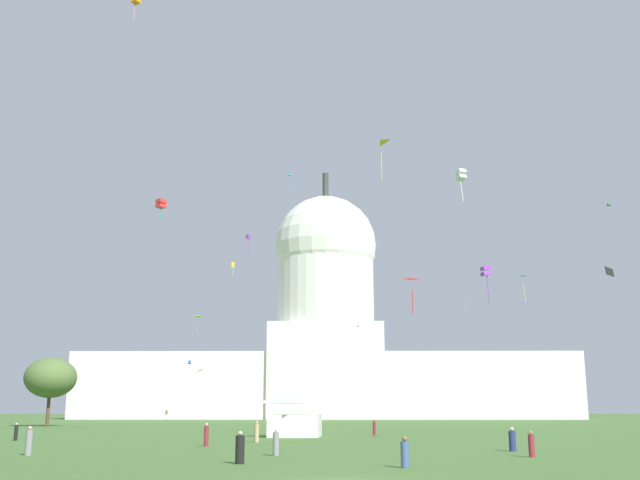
{
  "coord_description": "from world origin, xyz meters",
  "views": [
    {
      "loc": [
        -0.5,
        -30.96,
        2.81
      ],
      "look_at": [
        -2.26,
        103.86,
        32.92
      ],
      "focal_mm": 42.5,
      "sensor_mm": 36.0,
      "label": 1
    }
  ],
  "objects_px": {
    "person_maroon_front_left": "(206,435)",
    "kite_violet_low": "(486,271)",
    "kite_white_mid": "(461,175)",
    "kite_turquoise_mid": "(526,280)",
    "kite_red_mid": "(161,204)",
    "person_maroon_near_tree_east": "(531,445)",
    "person_maroon_back_left": "(374,428)",
    "kite_blue_low": "(190,362)",
    "event_tent": "(295,408)",
    "kite_red_low": "(410,284)",
    "kite_green_mid": "(612,208)",
    "kite_gold_mid": "(380,146)",
    "kite_violet_mid": "(248,237)",
    "person_black_mid_center": "(16,432)",
    "person_black_mid_right": "(240,449)",
    "person_denim_back_center": "(405,453)",
    "capitol_building": "(326,341)",
    "tree_west_near": "(51,378)",
    "person_tan_edge_west": "(257,432)",
    "kite_yellow_high": "(233,266)",
    "kite_cyan_high": "(289,179)",
    "person_navy_near_tree_west": "(512,440)",
    "kite_pink_mid": "(464,298)",
    "kite_lime_mid": "(199,320)",
    "kite_magenta_mid": "(356,329)",
    "kite_black_low": "(610,272)",
    "person_grey_deep_crowd": "(276,443)"
  },
  "relations": [
    {
      "from": "person_maroon_front_left",
      "to": "kite_violet_low",
      "type": "xyz_separation_m",
      "value": [
        23.51,
        7.43,
        14.03
      ]
    },
    {
      "from": "kite_white_mid",
      "to": "kite_turquoise_mid",
      "type": "bearing_deg",
      "value": -133.19
    },
    {
      "from": "kite_red_mid",
      "to": "person_maroon_front_left",
      "type": "bearing_deg",
      "value": -31.1
    },
    {
      "from": "person_maroon_near_tree_east",
      "to": "person_maroon_back_left",
      "type": "relative_size",
      "value": 0.92
    },
    {
      "from": "kite_blue_low",
      "to": "event_tent",
      "type": "bearing_deg",
      "value": 91.2
    },
    {
      "from": "kite_red_low",
      "to": "kite_green_mid",
      "type": "bearing_deg",
      "value": -142.93
    },
    {
      "from": "kite_gold_mid",
      "to": "kite_violet_mid",
      "type": "xyz_separation_m",
      "value": [
        -20.82,
        65.06,
        5.06
      ]
    },
    {
      "from": "kite_violet_low",
      "to": "kite_blue_low",
      "type": "bearing_deg",
      "value": -172.91
    },
    {
      "from": "person_black_mid_center",
      "to": "person_black_mid_right",
      "type": "bearing_deg",
      "value": -100.55
    },
    {
      "from": "person_maroon_near_tree_east",
      "to": "person_denim_back_center",
      "type": "distance_m",
      "value": 11.89
    },
    {
      "from": "capitol_building",
      "to": "tree_west_near",
      "type": "bearing_deg",
      "value": -115.72
    },
    {
      "from": "person_tan_edge_west",
      "to": "kite_red_mid",
      "type": "height_order",
      "value": "kite_red_mid"
    },
    {
      "from": "person_maroon_front_left",
      "to": "kite_yellow_high",
      "type": "relative_size",
      "value": 0.53
    },
    {
      "from": "person_maroon_near_tree_east",
      "to": "kite_cyan_high",
      "type": "bearing_deg",
      "value": 79.64
    },
    {
      "from": "person_navy_near_tree_west",
      "to": "kite_red_low",
      "type": "bearing_deg",
      "value": 130.77
    },
    {
      "from": "person_tan_edge_west",
      "to": "kite_turquoise_mid",
      "type": "xyz_separation_m",
      "value": [
        41.26,
        65.91,
        24.32
      ]
    },
    {
      "from": "kite_pink_mid",
      "to": "kite_red_mid",
      "type": "bearing_deg",
      "value": -41.28
    },
    {
      "from": "person_black_mid_center",
      "to": "kite_blue_low",
      "type": "distance_m",
      "value": 117.88
    },
    {
      "from": "tree_west_near",
      "to": "kite_lime_mid",
      "type": "bearing_deg",
      "value": 60.9
    },
    {
      "from": "capitol_building",
      "to": "kite_magenta_mid",
      "type": "height_order",
      "value": "capitol_building"
    },
    {
      "from": "person_maroon_back_left",
      "to": "kite_violet_mid",
      "type": "height_order",
      "value": "kite_violet_mid"
    },
    {
      "from": "person_maroon_back_left",
      "to": "kite_red_mid",
      "type": "distance_m",
      "value": 38.3
    },
    {
      "from": "kite_red_mid",
      "to": "kite_yellow_high",
      "type": "height_order",
      "value": "kite_yellow_high"
    },
    {
      "from": "kite_turquoise_mid",
      "to": "kite_violet_mid",
      "type": "relative_size",
      "value": 1.09
    },
    {
      "from": "kite_black_low",
      "to": "kite_red_low",
      "type": "bearing_deg",
      "value": 32.45
    },
    {
      "from": "kite_red_low",
      "to": "person_grey_deep_crowd",
      "type": "bearing_deg",
      "value": 47.64
    },
    {
      "from": "person_maroon_near_tree_east",
      "to": "kite_turquoise_mid",
      "type": "xyz_separation_m",
      "value": [
        22.93,
        86.27,
        24.45
      ]
    },
    {
      "from": "event_tent",
      "to": "kite_turquoise_mid",
      "type": "xyz_separation_m",
      "value": [
        38.51,
        53.3,
        22.28
      ]
    },
    {
      "from": "kite_lime_mid",
      "to": "kite_black_low",
      "type": "relative_size",
      "value": 3.46
    },
    {
      "from": "kite_white_mid",
      "to": "kite_black_low",
      "type": "xyz_separation_m",
      "value": [
        14.06,
        4.74,
        -7.76
      ]
    },
    {
      "from": "person_denim_back_center",
      "to": "kite_magenta_mid",
      "type": "height_order",
      "value": "kite_magenta_mid"
    },
    {
      "from": "kite_lime_mid",
      "to": "kite_yellow_high",
      "type": "bearing_deg",
      "value": -98.45
    },
    {
      "from": "kite_yellow_high",
      "to": "kite_gold_mid",
      "type": "relative_size",
      "value": 0.77
    },
    {
      "from": "person_maroon_front_left",
      "to": "kite_red_mid",
      "type": "height_order",
      "value": "kite_red_mid"
    },
    {
      "from": "kite_pink_mid",
      "to": "kite_black_low",
      "type": "relative_size",
      "value": 3.8
    },
    {
      "from": "person_grey_deep_crowd",
      "to": "kite_red_low",
      "type": "height_order",
      "value": "kite_red_low"
    },
    {
      "from": "event_tent",
      "to": "person_denim_back_center",
      "type": "distance_m",
      "value": 42.12
    },
    {
      "from": "tree_west_near",
      "to": "kite_cyan_high",
      "type": "bearing_deg",
      "value": 47.35
    },
    {
      "from": "person_maroon_front_left",
      "to": "person_maroon_near_tree_east",
      "type": "xyz_separation_m",
      "value": [
        21.48,
        -12.81,
        -0.12
      ]
    },
    {
      "from": "person_maroon_front_left",
      "to": "kite_turquoise_mid",
      "type": "bearing_deg",
      "value": 84.5
    },
    {
      "from": "person_maroon_back_left",
      "to": "kite_yellow_high",
      "type": "height_order",
      "value": "kite_yellow_high"
    },
    {
      "from": "tree_west_near",
      "to": "kite_green_mid",
      "type": "distance_m",
      "value": 90.19
    },
    {
      "from": "kite_violet_low",
      "to": "kite_white_mid",
      "type": "xyz_separation_m",
      "value": [
        -2.47,
        -3.27,
        7.98
      ]
    },
    {
      "from": "person_maroon_back_left",
      "to": "person_grey_deep_crowd",
      "type": "height_order",
      "value": "person_maroon_back_left"
    },
    {
      "from": "person_black_mid_right",
      "to": "kite_turquoise_mid",
      "type": "relative_size",
      "value": 0.38
    },
    {
      "from": "kite_green_mid",
      "to": "kite_gold_mid",
      "type": "bearing_deg",
      "value": 135.05
    },
    {
      "from": "kite_violet_low",
      "to": "kite_magenta_mid",
      "type": "bearing_deg",
      "value": 169.72
    },
    {
      "from": "kite_turquoise_mid",
      "to": "person_denim_back_center",
      "type": "bearing_deg",
      "value": 132.85
    },
    {
      "from": "person_navy_near_tree_west",
      "to": "person_black_mid_right",
      "type": "xyz_separation_m",
      "value": [
        -17.09,
        -12.26,
        0.04
      ]
    },
    {
      "from": "event_tent",
      "to": "person_denim_back_center",
      "type": "bearing_deg",
      "value": -76.78
    }
  ]
}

